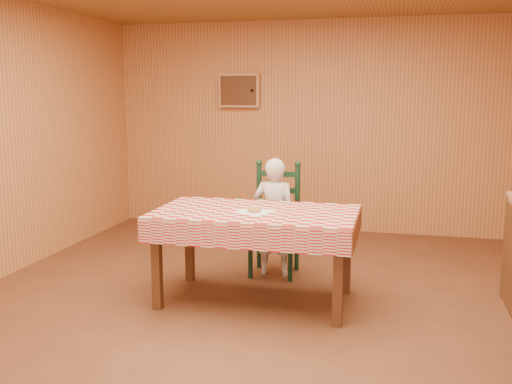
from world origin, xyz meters
TOP-DOWN VIEW (x-y plane):
  - ground at (0.00, 0.00)m, footprint 6.00×6.00m
  - cabin_walls at (-0.00, 0.53)m, footprint 5.10×6.05m
  - dining_table at (-0.04, 0.34)m, footprint 1.66×0.96m
  - ladder_chair at (-0.04, 1.12)m, footprint 0.44×0.40m
  - seated_child at (-0.04, 1.07)m, footprint 0.41×0.27m
  - napkin at (-0.04, 0.29)m, footprint 0.34×0.34m
  - donut at (-0.04, 0.29)m, footprint 0.13×0.13m

SIDE VIEW (x-z plane):
  - ground at x=0.00m, z-range 0.00..0.00m
  - ladder_chair at x=-0.04m, z-range -0.04..1.04m
  - seated_child at x=-0.04m, z-range 0.00..1.12m
  - dining_table at x=-0.04m, z-range 0.30..1.07m
  - napkin at x=-0.04m, z-range 0.77..0.77m
  - donut at x=-0.04m, z-range 0.77..0.81m
  - cabin_walls at x=0.00m, z-range 0.50..3.15m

